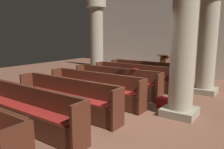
{
  "coord_description": "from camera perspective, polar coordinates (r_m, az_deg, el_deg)",
  "views": [
    {
      "loc": [
        3.17,
        -4.17,
        1.91
      ],
      "look_at": [
        -0.51,
        1.07,
        0.75
      ],
      "focal_mm": 34.53,
      "sensor_mm": 36.0,
      "label": 1
    }
  ],
  "objects": [
    {
      "name": "ground_plane",
      "position": [
        5.57,
        -2.09,
        -9.79
      ],
      "size": [
        19.2,
        19.2,
        0.0
      ],
      "primitive_type": "plane",
      "color": "brown"
    },
    {
      "name": "back_wall",
      "position": [
        10.73,
        18.25,
        11.59
      ],
      "size": [
        10.0,
        0.16,
        4.5
      ],
      "primitive_type": "cube",
      "color": "silver",
      "rests_on": "ground"
    },
    {
      "name": "pew_row_0",
      "position": [
        8.97,
        8.97,
        0.84
      ],
      "size": [
        3.15,
        0.47,
        0.85
      ],
      "color": "#562819",
      "rests_on": "ground"
    },
    {
      "name": "pew_row_1",
      "position": [
        8.01,
        5.48,
        -0.21
      ],
      "size": [
        3.15,
        0.46,
        0.85
      ],
      "color": "#562819",
      "rests_on": "ground"
    },
    {
      "name": "pew_row_2",
      "position": [
        7.09,
        1.06,
        -1.55
      ],
      "size": [
        3.15,
        0.47,
        0.85
      ],
      "color": "#562819",
      "rests_on": "ground"
    },
    {
      "name": "pew_row_3",
      "position": [
        6.22,
        -4.64,
        -3.25
      ],
      "size": [
        3.15,
        0.46,
        0.85
      ],
      "color": "#562819",
      "rests_on": "ground"
    },
    {
      "name": "pew_row_4",
      "position": [
        5.45,
        -12.09,
        -5.41
      ],
      "size": [
        3.15,
        0.46,
        0.85
      ],
      "color": "#562819",
      "rests_on": "ground"
    },
    {
      "name": "pew_row_5",
      "position": [
        4.81,
        -21.84,
        -8.08
      ],
      "size": [
        3.15,
        0.47,
        0.85
      ],
      "color": "#562819",
      "rests_on": "ground"
    },
    {
      "name": "pillar_aisle_side",
      "position": [
        7.74,
        24.01,
        8.42
      ],
      "size": [
        0.86,
        0.86,
        3.41
      ],
      "color": "#9F967E",
      "rests_on": "ground"
    },
    {
      "name": "pillar_far_side",
      "position": [
        9.81,
        -4.1,
        9.48
      ],
      "size": [
        0.86,
        0.86,
        3.41
      ],
      "color": "#9F967E",
      "rests_on": "ground"
    },
    {
      "name": "pillar_aisle_rear",
      "position": [
        5.25,
        18.46,
        8.3
      ],
      "size": [
        0.83,
        0.83,
        3.41
      ],
      "color": "#9F967E",
      "rests_on": "ground"
    },
    {
      "name": "lectern",
      "position": [
        9.97,
        13.53,
        1.59
      ],
      "size": [
        0.48,
        0.45,
        1.08
      ],
      "color": "brown",
      "rests_on": "ground"
    },
    {
      "name": "hymn_book",
      "position": [
        6.88,
        6.02,
        1.47
      ],
      "size": [
        0.15,
        0.19,
        0.02
      ],
      "primitive_type": "cube",
      "color": "maroon",
      "rests_on": "pew_row_2"
    },
    {
      "name": "kneeler_box_red",
      "position": [
        6.0,
        13.85,
        -7.23
      ],
      "size": [
        0.38,
        0.26,
        0.27
      ],
      "primitive_type": "cube",
      "color": "maroon",
      "rests_on": "ground"
    }
  ]
}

